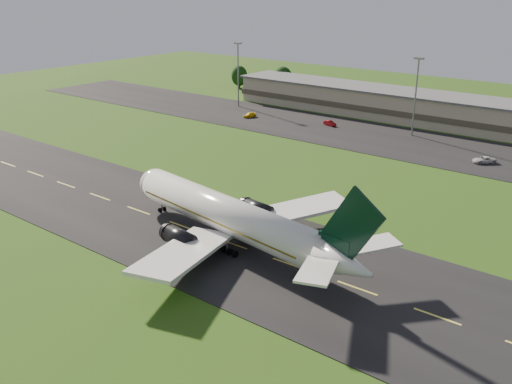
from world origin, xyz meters
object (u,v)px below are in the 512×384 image
Objects in this scene: service_vehicle_b at (330,123)px; service_vehicle_c at (484,160)px; airliner at (230,217)px; terminal at (442,111)px; light_mast_west at (238,67)px; light_mast_centre at (416,87)px; service_vehicle_a at (250,115)px.

service_vehicle_c reaches higher than service_vehicle_b.
airliner reaches higher than service_vehicle_c.
terminal is 64.10m from light_mast_west.
light_mast_centre is at bearing -94.95° from terminal.
airliner is at bearing -141.63° from service_vehicle_b.
light_mast_west is 4.85× the size of service_vehicle_b.
service_vehicle_c is at bearing -8.90° from light_mast_west.
airliner is at bearing -42.24° from service_vehicle_a.
service_vehicle_a is at bearing -167.69° from light_mast_centre.
airliner is 80.73m from light_mast_centre.
airliner is 69.38m from service_vehicle_c.
light_mast_west reaches higher than service_vehicle_c.
service_vehicle_b is 0.82× the size of service_vehicle_c.
light_mast_west is (-61.40, -16.18, 8.75)m from terminal.
terminal is 28.48× the size of service_vehicle_c.
light_mast_west is (-65.82, 80.11, 8.08)m from airliner.
airliner is 96.40m from terminal.
service_vehicle_c is (21.58, -29.18, -3.18)m from terminal.
service_vehicle_a reaches higher than service_vehicle_c.
light_mast_west is at bearing 137.12° from airliner.
airliner is 10.04× the size of service_vehicle_c.
light_mast_west is 84.84m from service_vehicle_c.
service_vehicle_a is at bearing -38.19° from light_mast_west.
terminal is at bearing 170.24° from service_vehicle_c.
service_vehicle_a is at bearing -138.50° from service_vehicle_c.
terminal is 31.78m from service_vehicle_b.
light_mast_west is at bearing 101.11° from service_vehicle_b.
terminal is (-4.42, 96.30, -0.67)m from airliner.
service_vehicle_b is at bearing -6.69° from light_mast_west.
service_vehicle_a is (-46.97, -10.25, -11.91)m from light_mast_centre.
airliner is 87.66m from service_vehicle_a.
light_mast_west is 60.00m from light_mast_centre.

